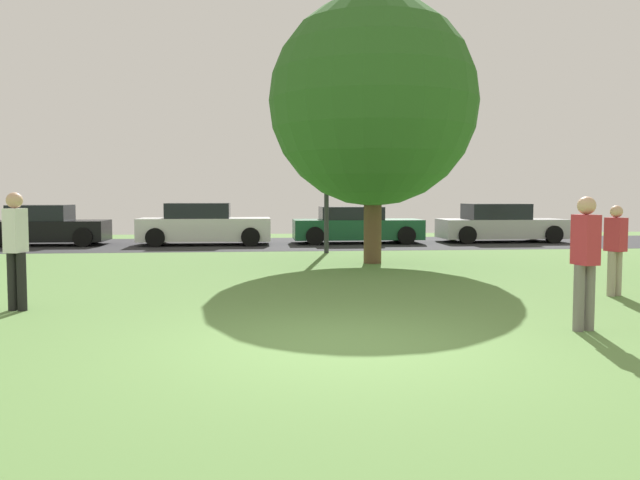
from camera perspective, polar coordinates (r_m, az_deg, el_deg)
name	(u,v)px	position (r m, az deg, el deg)	size (l,w,h in m)	color
ground_plane	(342,346)	(7.82, 1.88, -9.07)	(44.00, 44.00, 0.00)	#5B8442
road_strip	(283,244)	(23.64, -3.21, -0.32)	(44.00, 6.40, 0.01)	#28282B
oak_tree_right	(373,102)	(17.13, 4.60, 11.72)	(5.27, 5.27, 6.72)	brown
person_thrower	(16,245)	(11.00, -24.67, -0.38)	(0.30, 0.37, 1.79)	black
person_bystander	(585,256)	(9.17, 21.82, -1.32)	(0.30, 0.36, 1.73)	slate
person_walking	(615,247)	(12.56, 24.04, -0.52)	(0.33, 0.38, 1.57)	gray
parked_car_black	(46,227)	(24.77, -22.48, 1.05)	(4.00, 1.97, 1.39)	black
parked_car_white	(204,226)	(23.48, -9.96, 1.23)	(4.52, 2.00, 1.46)	white
parked_car_green	(356,226)	(23.92, 3.11, 1.20)	(4.59, 1.95, 1.31)	#195633
parked_car_silver	(500,225)	(25.39, 15.21, 1.29)	(4.56, 2.03, 1.41)	#B7B7BC
street_lamp_post	(326,178)	(19.88, 0.56, 5.36)	(0.14, 0.14, 4.50)	#2D2D33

